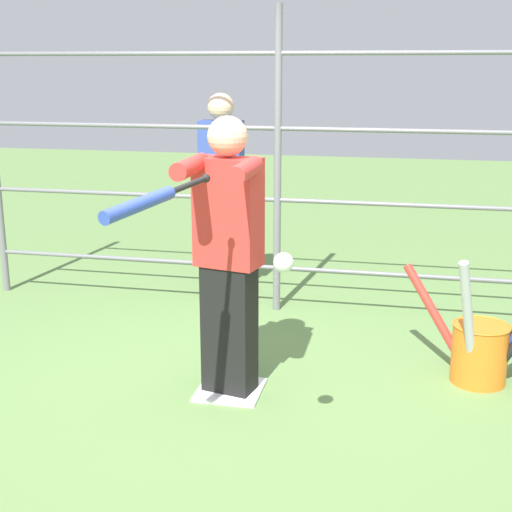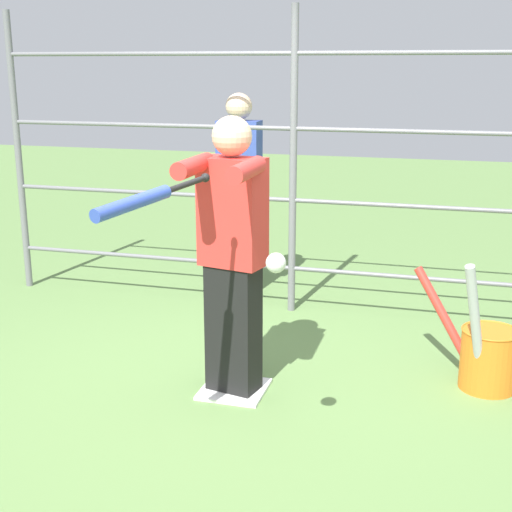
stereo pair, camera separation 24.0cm
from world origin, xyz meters
name	(u,v)px [view 2 (the right image)]	position (x,y,z in m)	size (l,w,h in m)	color
ground_plane	(234,390)	(0.00, 0.00, 0.00)	(24.00, 24.00, 0.00)	#608447
home_plate	(234,389)	(0.00, 0.00, 0.01)	(0.40, 0.40, 0.02)	white
fence_backstop	(293,165)	(0.00, -1.60, 1.23)	(5.10, 0.06, 2.46)	slate
batter	(232,250)	(0.00, 0.02, 0.93)	(0.44, 0.64, 1.72)	black
baseball_bat_swinging	(143,200)	(0.14, 0.94, 1.40)	(0.28, 0.82, 0.12)	black
softball_in_flight	(276,263)	(-0.49, 0.86, 1.11)	(0.10, 0.10, 0.10)	white
bat_bucket	(490,353)	(-1.55, -0.48, 0.24)	(1.03, 0.72, 0.90)	orange
bystander_behind_fence	(239,192)	(0.56, -1.95, 0.92)	(0.37, 0.23, 1.77)	#3F3F47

